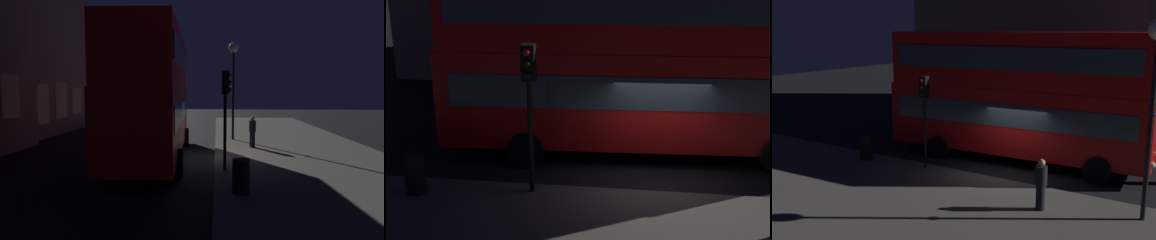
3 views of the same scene
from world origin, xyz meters
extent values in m
plane|color=black|center=(0.00, 0.00, 0.00)|extent=(80.00, 80.00, 0.00)
cube|color=#E5C67F|center=(-8.92, 9.26, 2.39)|extent=(1.51, 0.06, 2.25)
cube|color=#F2D18C|center=(-6.56, 9.26, 2.69)|extent=(1.51, 0.06, 2.60)
cube|color=#F2D18C|center=(-4.21, 9.26, 2.62)|extent=(1.51, 0.06, 1.94)
cube|color=#F9E09E|center=(-1.85, 9.26, 2.56)|extent=(1.51, 0.06, 1.91)
cube|color=#F2D18C|center=(0.50, 9.26, 2.78)|extent=(1.51, 0.06, 2.10)
cube|color=#E5C67F|center=(-0.32, 10.08, 2.58)|extent=(1.76, 0.06, 2.10)
cube|color=#E5C67F|center=(2.43, 10.08, 2.35)|extent=(1.76, 0.06, 1.92)
cube|color=#B20F0F|center=(-0.64, 2.03, 1.86)|extent=(11.23, 3.07, 2.70)
cube|color=#B20F0F|center=(-0.64, 2.03, 4.34)|extent=(11.01, 3.01, 2.27)
cube|color=#2D3842|center=(-0.64, 2.03, 2.19)|extent=(10.35, 3.08, 0.90)
cube|color=#2D3842|center=(-0.64, 2.03, 4.45)|extent=(10.35, 3.08, 0.90)
cylinder|color=black|center=(3.07, 3.53, 0.51)|extent=(1.02, 0.29, 1.01)
cylinder|color=black|center=(-3.76, 3.19, 0.51)|extent=(1.02, 0.29, 1.01)
cylinder|color=black|center=(-3.63, 0.57, 0.51)|extent=(1.02, 0.29, 1.01)
cylinder|color=black|center=(-3.13, -1.05, 1.54)|extent=(0.12, 0.12, 2.83)
cube|color=black|center=(-3.13, -1.05, 3.38)|extent=(0.33, 0.26, 0.85)
sphere|color=red|center=(-3.13, -1.20, 3.65)|extent=(0.17, 0.17, 0.17)
sphere|color=black|center=(-3.13, -1.20, 3.38)|extent=(0.17, 0.17, 0.17)
sphere|color=black|center=(-3.13, -1.20, 3.11)|extent=(0.17, 0.17, 0.17)
cylinder|color=black|center=(-5.96, -1.47, 0.62)|extent=(0.52, 0.52, 1.00)
camera|label=1|loc=(-16.18, -0.75, 3.13)|focal=33.36mm
camera|label=2|loc=(-0.48, -12.70, 6.13)|focal=49.67mm
camera|label=3|loc=(7.04, -14.65, 5.63)|focal=40.97mm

